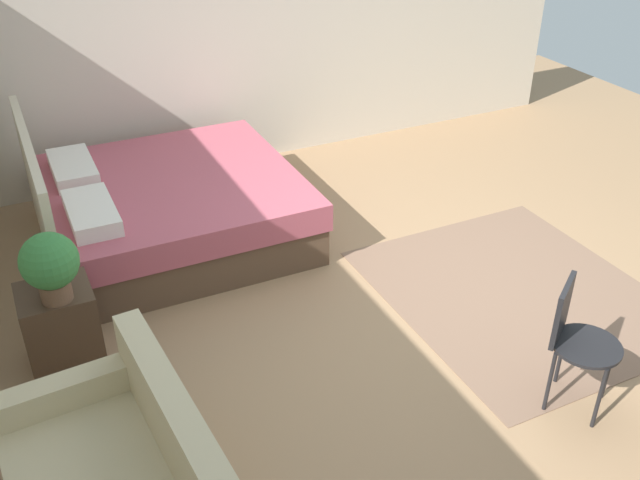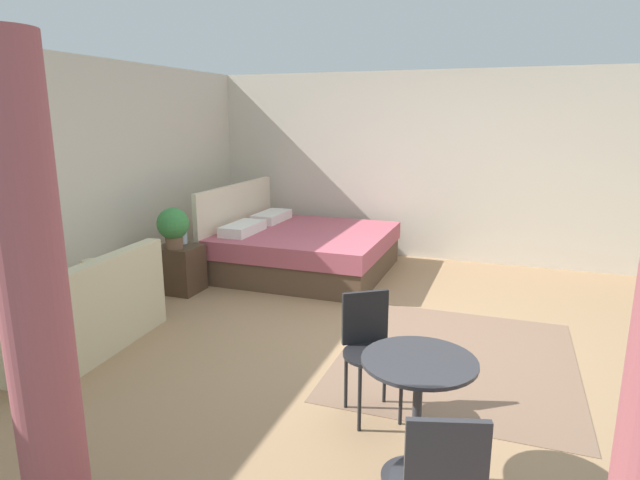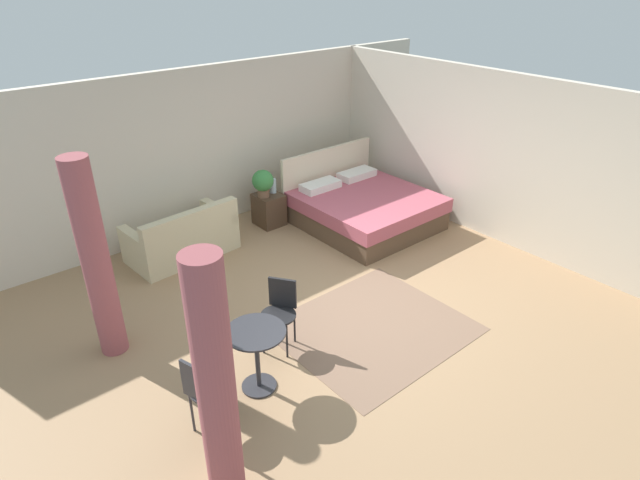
{
  "view_description": "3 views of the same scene",
  "coord_description": "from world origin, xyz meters",
  "px_view_note": "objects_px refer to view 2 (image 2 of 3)",
  "views": [
    {
      "loc": [
        -3.45,
        2.64,
        3.05
      ],
      "look_at": [
        0.13,
        0.9,
        0.66
      ],
      "focal_mm": 39.97,
      "sensor_mm": 36.0,
      "label": 1
    },
    {
      "loc": [
        -4.35,
        -0.86,
        1.94
      ],
      "look_at": [
        -0.13,
        0.66,
        0.88
      ],
      "focal_mm": 29.72,
      "sensor_mm": 36.0,
      "label": 2
    },
    {
      "loc": [
        -3.99,
        -4.06,
        3.91
      ],
      "look_at": [
        -0.28,
        0.34,
        0.85
      ],
      "focal_mm": 29.83,
      "sensor_mm": 36.0,
      "label": 3
    }
  ],
  "objects_px": {
    "vase": "(182,233)",
    "cafe_chair_near_couch": "(370,341)",
    "couch": "(77,318)",
    "potted_plant": "(173,225)",
    "balcony_table": "(418,398)",
    "bed": "(302,249)",
    "nightstand": "(180,269)"
  },
  "relations": [
    {
      "from": "nightstand",
      "to": "cafe_chair_near_couch",
      "type": "relative_size",
      "value": 0.65
    },
    {
      "from": "bed",
      "to": "potted_plant",
      "type": "xyz_separation_m",
      "value": [
        -1.29,
        0.98,
        0.49
      ]
    },
    {
      "from": "vase",
      "to": "cafe_chair_near_couch",
      "type": "relative_size",
      "value": 0.29
    },
    {
      "from": "potted_plant",
      "to": "vase",
      "type": "bearing_deg",
      "value": 11.87
    },
    {
      "from": "couch",
      "to": "vase",
      "type": "xyz_separation_m",
      "value": [
        1.7,
        0.09,
        0.37
      ]
    },
    {
      "from": "balcony_table",
      "to": "cafe_chair_near_couch",
      "type": "distance_m",
      "value": 0.73
    },
    {
      "from": "vase",
      "to": "balcony_table",
      "type": "bearing_deg",
      "value": -128.16
    },
    {
      "from": "vase",
      "to": "cafe_chair_near_couch",
      "type": "bearing_deg",
      "value": -124.35
    },
    {
      "from": "vase",
      "to": "potted_plant",
      "type": "bearing_deg",
      "value": -168.13
    },
    {
      "from": "bed",
      "to": "balcony_table",
      "type": "bearing_deg",
      "value": -149.61
    },
    {
      "from": "nightstand",
      "to": "potted_plant",
      "type": "relative_size",
      "value": 1.18
    },
    {
      "from": "nightstand",
      "to": "balcony_table",
      "type": "distance_m",
      "value": 3.82
    },
    {
      "from": "nightstand",
      "to": "potted_plant",
      "type": "distance_m",
      "value": 0.53
    },
    {
      "from": "cafe_chair_near_couch",
      "to": "vase",
      "type": "bearing_deg",
      "value": 55.65
    },
    {
      "from": "nightstand",
      "to": "vase",
      "type": "distance_m",
      "value": 0.4
    },
    {
      "from": "nightstand",
      "to": "vase",
      "type": "relative_size",
      "value": 2.27
    },
    {
      "from": "balcony_table",
      "to": "nightstand",
      "type": "bearing_deg",
      "value": 52.99
    },
    {
      "from": "couch",
      "to": "balcony_table",
      "type": "bearing_deg",
      "value": -103.4
    },
    {
      "from": "bed",
      "to": "cafe_chair_near_couch",
      "type": "relative_size",
      "value": 2.49
    },
    {
      "from": "potted_plant",
      "to": "vase",
      "type": "height_order",
      "value": "potted_plant"
    },
    {
      "from": "bed",
      "to": "couch",
      "type": "height_order",
      "value": "bed"
    },
    {
      "from": "balcony_table",
      "to": "vase",
      "type": "bearing_deg",
      "value": 51.84
    },
    {
      "from": "couch",
      "to": "balcony_table",
      "type": "height_order",
      "value": "couch"
    },
    {
      "from": "cafe_chair_near_couch",
      "to": "couch",
      "type": "bearing_deg",
      "value": 87.48
    },
    {
      "from": "nightstand",
      "to": "balcony_table",
      "type": "height_order",
      "value": "balcony_table"
    },
    {
      "from": "potted_plant",
      "to": "cafe_chair_near_couch",
      "type": "xyz_separation_m",
      "value": [
        -1.6,
        -2.61,
        -0.28
      ]
    },
    {
      "from": "nightstand",
      "to": "cafe_chair_near_couch",
      "type": "bearing_deg",
      "value": -122.84
    },
    {
      "from": "couch",
      "to": "nightstand",
      "type": "height_order",
      "value": "couch"
    },
    {
      "from": "potted_plant",
      "to": "cafe_chair_near_couch",
      "type": "relative_size",
      "value": 0.55
    },
    {
      "from": "bed",
      "to": "cafe_chair_near_couch",
      "type": "height_order",
      "value": "bed"
    },
    {
      "from": "bed",
      "to": "cafe_chair_near_couch",
      "type": "xyz_separation_m",
      "value": [
        -2.89,
        -1.63,
        0.2
      ]
    },
    {
      "from": "vase",
      "to": "balcony_table",
      "type": "relative_size",
      "value": 0.33
    }
  ]
}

